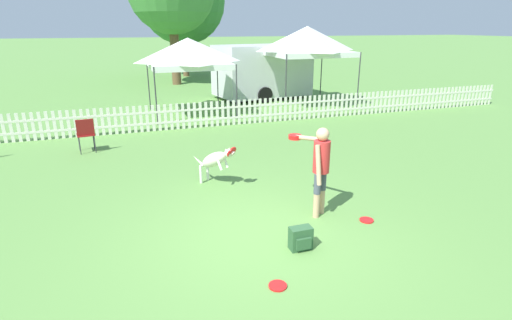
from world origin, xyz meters
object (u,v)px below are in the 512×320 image
Objects in this scene: backpack_on_grass at (301,239)px; canopy_tent_main at (188,53)px; equipment_trailer at (262,70)px; handler_person at (319,161)px; frisbee_near_dog at (367,220)px; leaping_dog at (215,160)px; frisbee_near_handler at (278,286)px; tree_left_grove at (182,1)px; canopy_tent_secondary at (307,41)px; folding_chair_center at (86,132)px.

backpack_on_grass is 10.27m from canopy_tent_main.
handler_person is at bearing -114.06° from equipment_trailer.
leaping_dog is at bearing 130.14° from frisbee_near_dog.
frisbee_near_handler is 23.48m from tree_left_grove.
canopy_tent_main is 4.61m from equipment_trailer.
canopy_tent_secondary reaches higher than equipment_trailer.
canopy_tent_main reaches higher than frisbee_near_handler.
backpack_on_grass is 0.05× the size of tree_left_grove.
tree_left_grove is at bearing 81.23° from canopy_tent_main.
frisbee_near_dog is at bearing 121.87° from folding_chair_center.
handler_person is 6.57m from folding_chair_center.
leaping_dog reaches higher than frisbee_near_handler.
tree_left_grove is at bearing 88.37° from frisbee_near_dog.
backpack_on_grass is 0.12× the size of canopy_tent_main.
frisbee_near_handler is at bearing -132.03° from backpack_on_grass.
frisbee_near_handler is 0.08× the size of canopy_tent_secondary.
folding_chair_center is (-2.57, 6.90, 0.54)m from frisbee_near_handler.
equipment_trailer reaches higher than handler_person.
handler_person reaches higher than frisbee_near_handler.
canopy_tent_secondary is (5.77, 11.23, 2.56)m from frisbee_near_handler.
backpack_on_grass is at bearing -91.16° from canopy_tent_main.
frisbee_near_dog is 1.53m from backpack_on_grass.
leaping_dog is 2.94× the size of backpack_on_grass.
frisbee_near_dog is 9.94m from canopy_tent_main.
backpack_on_grass is 6.97m from folding_chair_center.
handler_person is 12.05m from equipment_trailer.
folding_chair_center reaches higher than leaping_dog.
tree_left_grove is (-3.04, 11.64, 2.06)m from canopy_tent_secondary.
handler_person is at bearing 142.81° from frisbee_near_dog.
canopy_tent_secondary is at bearing -160.03° from folding_chair_center.
canopy_tent_secondary is (3.66, 10.04, 2.56)m from frisbee_near_dog.
canopy_tent_secondary is 0.43× the size of tree_left_grove.
leaping_dog reaches higher than frisbee_near_dog.
backpack_on_grass is at bearing -163.55° from handler_person.
tree_left_grove reaches higher than backpack_on_grass.
tree_left_grove reaches higher than canopy_tent_secondary.
tree_left_grove is at bearing 83.19° from frisbee_near_handler.
handler_person is 0.50× the size of canopy_tent_secondary.
frisbee_near_handler is 0.68× the size of backpack_on_grass.
frisbee_near_dog is 22.17m from tree_left_grove.
canopy_tent_secondary reaches higher than backpack_on_grass.
handler_person is 1.48m from backpack_on_grass.
handler_person is 2.43m from frisbee_near_handler.
handler_person is at bearing -93.52° from tree_left_grove.
backpack_on_grass is (-0.77, -0.97, -0.81)m from handler_person.
handler_person is 1.30m from frisbee_near_dog.
backpack_on_grass is (0.66, 0.74, 0.16)m from frisbee_near_handler.
frisbee_near_dog is 12.45m from equipment_trailer.
canopy_tent_main is at bearing 85.41° from frisbee_near_handler.
frisbee_near_dog is 0.68× the size of backpack_on_grass.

